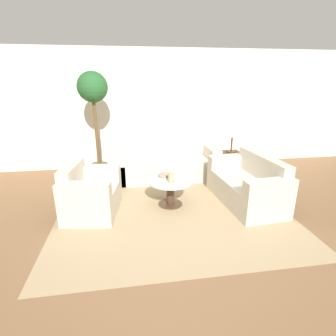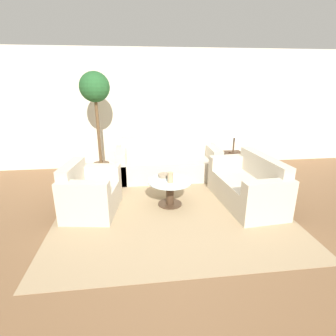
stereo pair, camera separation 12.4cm
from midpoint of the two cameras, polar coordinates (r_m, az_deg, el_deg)
name	(u,v)px [view 1 (the left image)]	position (r m, az deg, el deg)	size (l,w,h in m)	color
ground_plane	(174,222)	(3.86, 0.39, -11.70)	(14.00, 14.00, 0.00)	brown
wall_back	(153,110)	(6.07, -3.84, 12.54)	(10.00, 0.06, 2.60)	beige
rug	(170,204)	(4.35, -0.31, -7.89)	(3.47, 3.44, 0.01)	tan
sofa_main	(166,164)	(5.45, -1.08, 0.82)	(2.08, 0.79, 0.81)	beige
armchair	(89,196)	(4.18, -17.69, -5.74)	(0.86, 1.04, 0.77)	beige
loveseat	(249,186)	(4.52, 16.43, -3.82)	(0.87, 1.53, 0.79)	beige
coffee_table	(170,189)	(4.24, -0.32, -4.65)	(0.71, 0.71, 0.42)	#422D1E
side_table	(230,164)	(5.64, 12.74, 0.80)	(0.40, 0.40, 0.52)	#422D1E
table_lamp	(233,131)	(5.47, 13.27, 7.86)	(0.36, 0.36, 0.57)	#422D1E
potted_plant	(94,103)	(5.27, -16.51, 13.34)	(0.56, 0.56, 2.10)	brown
vase	(171,177)	(4.09, -0.23, -2.05)	(0.09, 0.09, 0.16)	tan
bowl	(164,175)	(4.34, -1.76, -1.62)	(0.18, 0.18, 0.05)	gray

